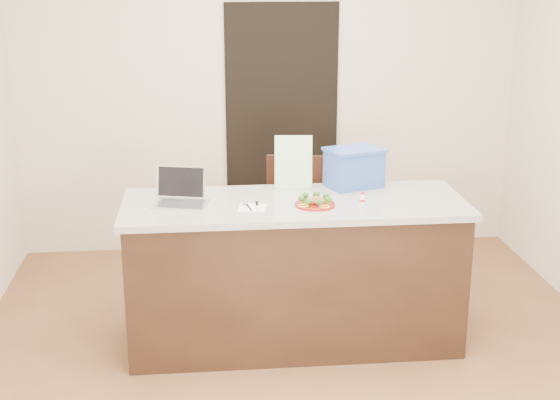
{
  "coord_description": "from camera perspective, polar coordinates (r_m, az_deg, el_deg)",
  "views": [
    {
      "loc": [
        -0.53,
        -4.18,
        2.29
      ],
      "look_at": [
        -0.09,
        0.2,
        0.95
      ],
      "focal_mm": 50.0,
      "sensor_mm": 36.0,
      "label": 1
    }
  ],
  "objects": [
    {
      "name": "ground",
      "position": [
        4.8,
        1.36,
        -11.55
      ],
      "size": [
        4.0,
        4.0,
        0.0
      ],
      "primitive_type": "plane",
      "color": "brown",
      "rests_on": "ground"
    },
    {
      "name": "knife",
      "position": [
        4.52,
        -1.63,
        -0.53
      ],
      "size": [
        0.02,
        0.2,
        0.01
      ],
      "rotation": [
        0.0,
        0.0,
        -0.03
      ],
      "color": "silver",
      "rests_on": "napkin"
    },
    {
      "name": "broccoli",
      "position": [
        4.57,
        2.58,
        0.14
      ],
      "size": [
        0.2,
        0.2,
        0.04
      ],
      "color": "#1C4412",
      "rests_on": "plate"
    },
    {
      "name": "chair",
      "position": [
        5.51,
        1.39,
        -1.3
      ],
      "size": [
        0.5,
        0.51,
        0.99
      ],
      "rotation": [
        0.0,
        0.0,
        -0.17
      ],
      "color": "#34180F",
      "rests_on": "ground"
    },
    {
      "name": "blue_box",
      "position": [
        4.96,
        5.44,
        2.39
      ],
      "size": [
        0.41,
        0.35,
        0.25
      ],
      "rotation": [
        0.0,
        0.0,
        0.34
      ],
      "color": "#2A4A9A",
      "rests_on": "island"
    },
    {
      "name": "island",
      "position": [
        4.82,
        1.03,
        -5.3
      ],
      "size": [
        2.06,
        0.76,
        0.92
      ],
      "color": "black",
      "rests_on": "ground"
    },
    {
      "name": "doorway",
      "position": [
        6.32,
        0.12,
        5.22
      ],
      "size": [
        0.9,
        0.02,
        2.0
      ],
      "primitive_type": "cube",
      "color": "black",
      "rests_on": "ground"
    },
    {
      "name": "laptop",
      "position": [
        4.66,
        -7.25,
        0.48
      ],
      "size": [
        0.35,
        0.31,
        0.21
      ],
      "rotation": [
        0.0,
        0.0,
        -0.24
      ],
      "color": "silver",
      "rests_on": "island"
    },
    {
      "name": "leaflet",
      "position": [
        4.9,
        0.99,
        2.79
      ],
      "size": [
        0.24,
        0.08,
        0.33
      ],
      "primitive_type": "cube",
      "rotation": [
        -0.14,
        0.0,
        -0.11
      ],
      "color": "white",
      "rests_on": "island"
    },
    {
      "name": "pepper_rings",
      "position": [
        4.58,
        2.58,
        -0.21
      ],
      "size": [
        0.21,
        0.21,
        0.01
      ],
      "color": "yellow",
      "rests_on": "plate"
    },
    {
      "name": "yogurt_bottle",
      "position": [
        4.64,
        6.03,
        0.06
      ],
      "size": [
        0.03,
        0.03,
        0.07
      ],
      "rotation": [
        0.0,
        0.0,
        0.27
      ],
      "color": "white",
      "rests_on": "island"
    },
    {
      "name": "napkin",
      "position": [
        4.54,
        -2.02,
        -0.56
      ],
      "size": [
        0.18,
        0.18,
        0.01
      ],
      "primitive_type": "cube",
      "rotation": [
        0.0,
        0.0,
        -0.18
      ],
      "color": "silver",
      "rests_on": "island"
    },
    {
      "name": "plate",
      "position": [
        4.58,
        2.57,
        -0.31
      ],
      "size": [
        0.24,
        0.24,
        0.02
      ],
      "rotation": [
        0.0,
        0.0,
        0.43
      ],
      "color": "maroon",
      "rests_on": "island"
    },
    {
      "name": "room_shell",
      "position": [
        4.26,
        1.51,
        7.94
      ],
      "size": [
        4.0,
        4.0,
        4.0
      ],
      "color": "white",
      "rests_on": "ground"
    },
    {
      "name": "fork",
      "position": [
        4.54,
        -2.28,
        -0.46
      ],
      "size": [
        0.04,
        0.16,
        0.0
      ],
      "rotation": [
        0.0,
        0.0,
        0.17
      ],
      "color": "#B6B5BA",
      "rests_on": "napkin"
    },
    {
      "name": "meatballs",
      "position": [
        4.58,
        2.58,
        -0.03
      ],
      "size": [
        0.1,
        0.09,
        0.04
      ],
      "color": "brown",
      "rests_on": "plate"
    }
  ]
}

